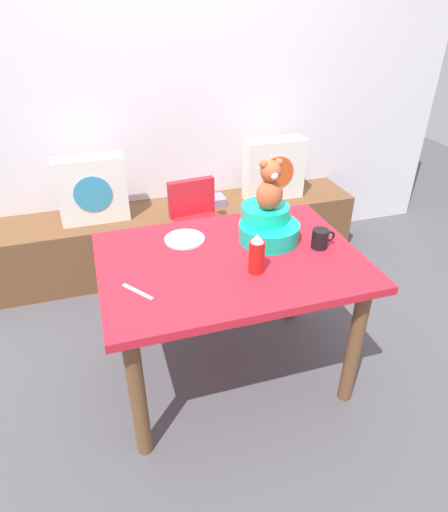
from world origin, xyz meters
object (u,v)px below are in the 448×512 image
highchair (199,227)px  teddy_bear (270,186)px  pillow_floral_left (92,190)px  book_stack (211,201)px  infant_seat_teal (268,225)px  pillow_floral_right (274,169)px  dinner_plate_near (185,239)px  coffee_mug (320,239)px  ketchup_bottle (257,254)px  dining_table (230,277)px

highchair → teddy_bear: size_ratio=3.16×
pillow_floral_left → book_stack: size_ratio=2.20×
book_stack → infant_seat_teal: 1.11m
pillow_floral_left → highchair: (0.61, -0.42, -0.16)m
pillow_floral_right → dinner_plate_near: (-0.88, -0.94, 0.07)m
book_stack → teddy_bear: 1.19m
book_stack → dinner_plate_near: 1.07m
pillow_floral_right → coffee_mug: bearing=-102.6°
pillow_floral_right → dinner_plate_near: 1.29m
teddy_bear → dinner_plate_near: teddy_bear is taller
infant_seat_teal → dinner_plate_near: infant_seat_teal is taller
coffee_mug → infant_seat_teal: bearing=142.4°
infant_seat_teal → teddy_bear: (0.00, -0.00, 0.21)m
pillow_floral_left → infant_seat_teal: (0.81, -1.04, 0.13)m
ketchup_bottle → coffee_mug: ketchup_bottle is taller
dinner_plate_near → pillow_floral_left: bearing=113.5°
pillow_floral_left → highchair: size_ratio=0.56×
teddy_bear → pillow_floral_right: bearing=65.4°
highchair → ketchup_bottle: size_ratio=4.27×
highchair → ketchup_bottle: ketchup_bottle is taller
ketchup_bottle → book_stack: bearing=83.0°
pillow_floral_right → ketchup_bottle: size_ratio=2.38×
teddy_bear → dinner_plate_near: bearing=166.0°
dinner_plate_near → pillow_floral_right: bearing=46.9°
teddy_bear → infant_seat_teal: bearing=90.0°
dinner_plate_near → infant_seat_teal: bearing=-14.0°
book_stack → coffee_mug: 1.27m
dining_table → ketchup_bottle: ketchup_bottle is taller
teddy_bear → coffee_mug: bearing=-37.5°
pillow_floral_right → highchair: 0.81m
infant_seat_teal → teddy_bear: 0.21m
dinner_plate_near → teddy_bear: bearing=-14.0°
teddy_bear → ketchup_bottle: bearing=-121.1°
dining_table → ketchup_bottle: bearing=-62.9°
pillow_floral_right → coffee_mug: size_ratio=3.67×
book_stack → pillow_floral_left: bearing=-178.5°
pillow_floral_left → dinner_plate_near: 1.03m
book_stack → highchair: (-0.20, -0.44, 0.04)m
coffee_mug → ketchup_bottle: bearing=-163.9°
pillow_floral_right → dining_table: size_ratio=0.36×
highchair → dinner_plate_near: highchair is taller
book_stack → teddy_bear: size_ratio=0.80×
pillow_floral_right → highchair: bearing=-148.4°
book_stack → ketchup_bottle: bearing=-97.0°
teddy_bear → dinner_plate_near: (-0.40, 0.10, -0.27)m
highchair → pillow_floral_left: bearing=145.8°
ketchup_bottle → teddy_bear: bearing=58.9°
pillow_floral_left → dining_table: (0.58, -1.16, -0.05)m
dining_table → infant_seat_teal: (0.23, 0.12, 0.18)m
teddy_bear → pillow_floral_left: bearing=127.9°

